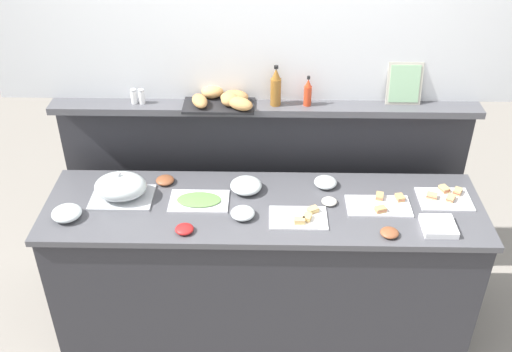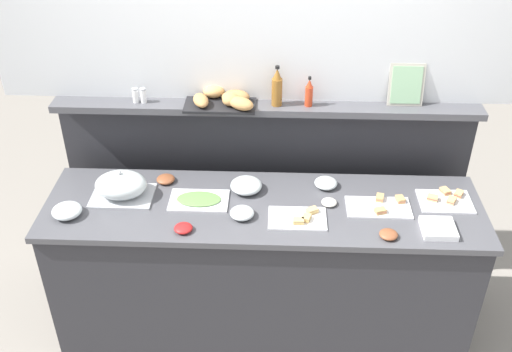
{
  "view_description": "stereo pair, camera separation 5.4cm",
  "coord_description": "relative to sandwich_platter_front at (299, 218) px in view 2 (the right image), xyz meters",
  "views": [
    {
      "loc": [
        0.01,
        -2.6,
        2.83
      ],
      "look_at": [
        -0.04,
        0.1,
        1.03
      ],
      "focal_mm": 41.77,
      "sensor_mm": 36.0,
      "label": 1
    },
    {
      "loc": [
        0.06,
        -2.59,
        2.83
      ],
      "look_at": [
        -0.04,
        0.1,
        1.03
      ],
      "focal_mm": 41.77,
      "sensor_mm": 36.0,
      "label": 2
    }
  ],
  "objects": [
    {
      "name": "hot_sauce_bottle",
      "position": [
        0.05,
        0.54,
        0.46
      ],
      "size": [
        0.04,
        0.04,
        0.18
      ],
      "color": "red",
      "rests_on": "back_ledge_unit"
    },
    {
      "name": "condiment_bowl_teal",
      "position": [
        0.45,
        -0.13,
        0.01
      ],
      "size": [
        0.09,
        0.09,
        0.03
      ],
      "primitive_type": "ellipsoid",
      "color": "brown",
      "rests_on": "buffet_counter"
    },
    {
      "name": "glass_bowl_medium",
      "position": [
        -0.29,
        0.25,
        0.02
      ],
      "size": [
        0.18,
        0.18,
        0.07
      ],
      "color": "silver",
      "rests_on": "buffet_counter"
    },
    {
      "name": "framed_picture",
      "position": [
        0.59,
        0.58,
        0.5
      ],
      "size": [
        0.2,
        0.06,
        0.24
      ],
      "color": "#B2AD9E",
      "rests_on": "back_ledge_unit"
    },
    {
      "name": "sandwich_platter_front",
      "position": [
        0.0,
        0.0,
        0.0
      ],
      "size": [
        0.3,
        0.2,
        0.04
      ],
      "color": "white",
      "rests_on": "buffet_counter"
    },
    {
      "name": "sandwich_platter_side",
      "position": [
        0.8,
        0.19,
        0.0
      ],
      "size": [
        0.29,
        0.22,
        0.04
      ],
      "color": "silver",
      "rests_on": "buffet_counter"
    },
    {
      "name": "vinegar_bottle_amber",
      "position": [
        -0.13,
        0.54,
        0.49
      ],
      "size": [
        0.06,
        0.06,
        0.24
      ],
      "color": "#8E5B23",
      "rests_on": "back_ledge_unit"
    },
    {
      "name": "ground_plane",
      "position": [
        -0.19,
        0.71,
        -0.91
      ],
      "size": [
        12.0,
        12.0,
        0.0
      ],
      "primitive_type": "plane",
      "color": "gray"
    },
    {
      "name": "glass_bowl_extra",
      "position": [
        -0.3,
        0.01,
        0.01
      ],
      "size": [
        0.13,
        0.13,
        0.05
      ],
      "color": "silver",
      "rests_on": "buffet_counter"
    },
    {
      "name": "buffet_counter",
      "position": [
        -0.19,
        0.11,
        -0.46
      ],
      "size": [
        2.39,
        0.66,
        0.91
      ],
      "color": "#2D2D33",
      "rests_on": "ground_plane"
    },
    {
      "name": "pepper_shaker",
      "position": [
        -0.89,
        0.54,
        0.43
      ],
      "size": [
        0.03,
        0.03,
        0.09
      ],
      "color": "white",
      "rests_on": "back_ledge_unit"
    },
    {
      "name": "glass_bowl_large",
      "position": [
        -1.23,
        -0.02,
        0.02
      ],
      "size": [
        0.16,
        0.16,
        0.06
      ],
      "color": "silver",
      "rests_on": "buffet_counter"
    },
    {
      "name": "glass_bowl_small",
      "position": [
        0.16,
        0.31,
        0.01
      ],
      "size": [
        0.13,
        0.13,
        0.05
      ],
      "color": "silver",
      "rests_on": "buffet_counter"
    },
    {
      "name": "sandwich_platter_rear",
      "position": [
        0.44,
        0.12,
        -0.0
      ],
      "size": [
        0.35,
        0.19,
        0.04
      ],
      "color": "silver",
      "rests_on": "buffet_counter"
    },
    {
      "name": "napkin_stack",
      "position": [
        0.71,
        -0.07,
        0.01
      ],
      "size": [
        0.17,
        0.17,
        0.03
      ],
      "primitive_type": "cube",
      "rotation": [
        0.0,
        0.0,
        0.0
      ],
      "color": "white",
      "rests_on": "buffet_counter"
    },
    {
      "name": "condiment_bowl_cream",
      "position": [
        -0.76,
        0.32,
        0.01
      ],
      "size": [
        0.1,
        0.1,
        0.04
      ],
      "primitive_type": "ellipsoid",
      "color": "brown",
      "rests_on": "buffet_counter"
    },
    {
      "name": "cold_cuts_platter",
      "position": [
        -0.55,
        0.14,
        0.0
      ],
      "size": [
        0.32,
        0.2,
        0.02
      ],
      "color": "silver",
      "rests_on": "buffet_counter"
    },
    {
      "name": "condiment_bowl_red",
      "position": [
        0.16,
        0.14,
        0.01
      ],
      "size": [
        0.08,
        0.08,
        0.03
      ],
      "primitive_type": "ellipsoid",
      "color": "silver",
      "rests_on": "buffet_counter"
    },
    {
      "name": "serving_cloche",
      "position": [
        -0.97,
        0.17,
        0.06
      ],
      "size": [
        0.34,
        0.24,
        0.17
      ],
      "color": "#B7BABF",
      "rests_on": "buffet_counter"
    },
    {
      "name": "condiment_bowl_dark",
      "position": [
        -0.59,
        -0.12,
        0.01
      ],
      "size": [
        0.1,
        0.1,
        0.03
      ],
      "primitive_type": "ellipsoid",
      "color": "red",
      "rests_on": "buffet_counter"
    },
    {
      "name": "salt_shaker",
      "position": [
        -0.93,
        0.54,
        0.43
      ],
      "size": [
        0.03,
        0.03,
        0.09
      ],
      "color": "white",
      "rests_on": "back_ledge_unit"
    },
    {
      "name": "bread_basket",
      "position": [
        -0.43,
        0.54,
        0.42
      ],
      "size": [
        0.41,
        0.34,
        0.08
      ],
      "color": "black",
      "rests_on": "back_ledge_unit"
    },
    {
      "name": "back_ledge_unit",
      "position": [
        -0.19,
        0.62,
        -0.23
      ],
      "size": [
        2.45,
        0.22,
        1.3
      ],
      "color": "#2D2D33",
      "rests_on": "ground_plane"
    }
  ]
}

